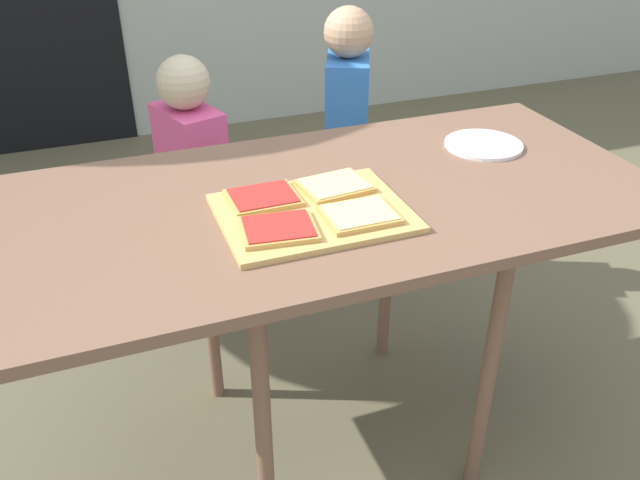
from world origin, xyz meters
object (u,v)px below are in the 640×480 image
cutting_board (313,213)px  pizza_slice_far_right (335,186)px  pizza_slice_far_left (264,198)px  child_left (194,181)px  dining_table (339,216)px  pizza_slice_near_right (359,214)px  child_right (346,135)px  plate_white_right (484,145)px  pizza_slice_near_left (278,229)px

cutting_board → pizza_slice_far_right: (0.08, 0.08, 0.01)m
pizza_slice_far_left → child_left: (-0.04, 0.70, -0.27)m
pizza_slice_far_right → child_left: bearing=106.7°
dining_table → pizza_slice_near_right: size_ratio=9.86×
pizza_slice_far_left → child_left: child_left is taller
pizza_slice_far_left → child_right: child_right is taller
pizza_slice_far_left → child_right: size_ratio=0.15×
pizza_slice_near_right → dining_table: bearing=85.0°
pizza_slice_far_right → plate_white_right: pizza_slice_far_right is taller
cutting_board → pizza_slice_far_left: size_ratio=2.62×
pizza_slice_far_right → pizza_slice_near_left: bearing=-142.3°
plate_white_right → child_right: (-0.12, 0.64, -0.20)m
plate_white_right → child_right: child_right is taller
plate_white_right → child_left: 0.93m
pizza_slice_near_right → pizza_slice_far_right: (0.00, 0.14, 0.00)m
dining_table → pizza_slice_near_left: (-0.19, -0.14, 0.08)m
child_left → child_right: bearing=6.1°
cutting_board → pizza_slice_far_left: pizza_slice_far_left is taller
cutting_board → pizza_slice_near_right: bearing=-37.9°
cutting_board → pizza_slice_near_right: size_ratio=2.65×
pizza_slice_near_right → child_right: child_right is taller
dining_table → pizza_slice_far_left: (-0.18, -0.00, 0.08)m
pizza_slice_far_left → plate_white_right: (0.63, 0.12, -0.01)m
pizza_slice_far_left → cutting_board: bearing=-41.4°
pizza_slice_near_left → dining_table: bearing=36.8°
plate_white_right → child_right: size_ratio=0.20×
dining_table → child_right: size_ratio=1.46×
pizza_slice_near_left → pizza_slice_far_right: bearing=37.7°
dining_table → plate_white_right: plate_white_right is taller
pizza_slice_near_right → child_left: child_left is taller
pizza_slice_near_right → child_left: (-0.21, 0.84, -0.27)m
dining_table → cutting_board: size_ratio=3.72×
dining_table → pizza_slice_near_right: (-0.01, -0.14, 0.08)m
pizza_slice_far_right → cutting_board: bearing=-136.8°
child_left → pizza_slice_near_right: bearing=-76.1°
dining_table → cutting_board: cutting_board is taller
pizza_slice_far_right → plate_white_right: 0.48m
cutting_board → plate_white_right: cutting_board is taller
dining_table → child_right: child_right is taller
pizza_slice_near_left → plate_white_right: 0.69m
pizza_slice_near_left → child_right: child_right is taller
pizza_slice_near_right → plate_white_right: (0.47, 0.26, -0.01)m
dining_table → cutting_board: (-0.09, -0.08, 0.07)m
dining_table → pizza_slice_near_right: pizza_slice_near_right is taller
plate_white_right → pizza_slice_far_left: bearing=-169.3°
dining_table → cutting_board: bearing=-138.8°
cutting_board → pizza_slice_near_left: 0.11m
pizza_slice_near_right → child_left: bearing=103.9°
dining_table → pizza_slice_near_left: size_ratio=9.01×
pizza_slice_near_right → child_left: 0.90m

